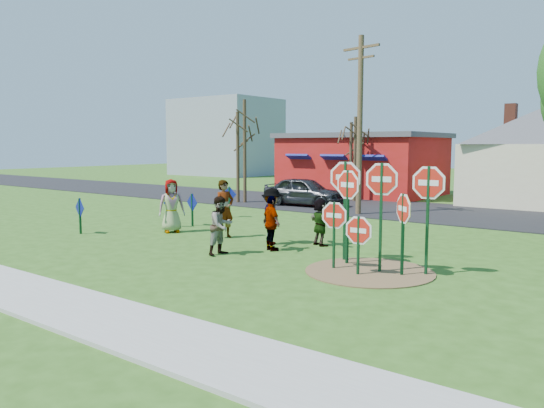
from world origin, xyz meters
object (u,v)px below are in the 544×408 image
(stop_sign_b, at_px, (348,193))
(utility_pole, at_px, (360,122))
(person_a, at_px, (171,206))
(stop_sign_c, at_px, (381,192))
(person_b, at_px, (225,209))
(stop_sign_d, at_px, (428,192))
(stop_sign_a, at_px, (334,221))
(suv, at_px, (304,191))

(stop_sign_b, relative_size, utility_pole, 0.33)
(person_a, bearing_deg, stop_sign_b, -63.55)
(person_a, distance_m, utility_pole, 9.56)
(stop_sign_c, bearing_deg, person_b, 157.74)
(utility_pole, bearing_deg, stop_sign_d, -53.98)
(utility_pole, bearing_deg, stop_sign_c, -59.52)
(person_b, bearing_deg, stop_sign_d, -84.63)
(person_a, distance_m, person_b, 2.32)
(person_a, bearing_deg, stop_sign_c, -64.83)
(person_a, relative_size, utility_pole, 0.24)
(person_b, bearing_deg, stop_sign_a, -95.52)
(suv, relative_size, utility_pole, 0.54)
(person_a, xyz_separation_m, suv, (-0.71, 9.77, -0.19))
(stop_sign_a, height_order, suv, stop_sign_a)
(stop_sign_a, xyz_separation_m, stop_sign_c, (1.10, 0.38, 0.77))
(person_a, bearing_deg, suv, 36.37)
(utility_pole, bearing_deg, stop_sign_b, -63.93)
(stop_sign_d, bearing_deg, person_a, 172.37)
(stop_sign_b, bearing_deg, stop_sign_a, -75.14)
(person_a, relative_size, suv, 0.45)
(stop_sign_b, height_order, utility_pole, utility_pole)
(stop_sign_d, height_order, suv, stop_sign_d)
(stop_sign_b, xyz_separation_m, person_b, (-5.31, 1.07, -0.91))
(stop_sign_d, bearing_deg, stop_sign_a, -163.31)
(stop_sign_c, height_order, suv, stop_sign_c)
(stop_sign_c, distance_m, person_a, 8.84)
(stop_sign_a, height_order, person_a, person_a)
(stop_sign_b, xyz_separation_m, stop_sign_c, (1.10, -0.31, 0.11))
(person_b, relative_size, utility_pole, 0.25)
(stop_sign_c, bearing_deg, stop_sign_d, 11.74)
(stop_sign_b, relative_size, suv, 0.61)
(utility_pole, bearing_deg, person_a, -110.15)
(stop_sign_d, xyz_separation_m, person_b, (-7.43, 0.97, -1.03))
(stop_sign_d, bearing_deg, stop_sign_c, -161.85)
(stop_sign_b, distance_m, stop_sign_d, 2.13)
(stop_sign_a, xyz_separation_m, stop_sign_d, (2.12, 0.79, 0.77))
(person_a, height_order, suv, person_a)
(stop_sign_a, bearing_deg, person_b, 156.45)
(stop_sign_b, bearing_deg, person_a, -170.72)
(utility_pole, bearing_deg, suv, 160.93)
(suv, bearing_deg, utility_pole, -113.16)
(stop_sign_d, bearing_deg, suv, 131.30)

